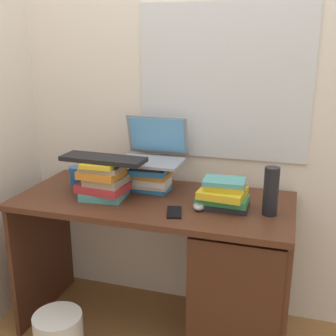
{
  "coord_description": "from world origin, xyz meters",
  "views": [
    {
      "loc": [
        0.65,
        -1.87,
        1.51
      ],
      "look_at": [
        0.09,
        -0.05,
        0.94
      ],
      "focal_mm": 44.89,
      "sensor_mm": 36.0,
      "label": 1
    }
  ],
  "objects": [
    {
      "name": "laptop",
      "position": [
        -0.06,
        0.16,
        0.97
      ],
      "size": [
        0.34,
        0.28,
        0.23
      ],
      "color": "gray",
      "rests_on": "book_stack_tall"
    },
    {
      "name": "mug",
      "position": [
        -0.48,
        0.09,
        0.81
      ],
      "size": [
        0.12,
        0.08,
        0.1
      ],
      "color": "#265999",
      "rests_on": "desk"
    },
    {
      "name": "wall_back",
      "position": [
        0.0,
        0.36,
        1.3
      ],
      "size": [
        6.0,
        0.06,
        2.6
      ],
      "color": "silver",
      "rests_on": "ground"
    },
    {
      "name": "desk",
      "position": [
        0.35,
        -0.02,
        0.42
      ],
      "size": [
        1.38,
        0.62,
        0.76
      ],
      "color": "#4C2819",
      "rests_on": "ground"
    },
    {
      "name": "keyboard",
      "position": [
        -0.23,
        -0.07,
        0.97
      ],
      "size": [
        0.43,
        0.16,
        0.02
      ],
      "primitive_type": "cube",
      "rotation": [
        0.0,
        0.0,
        -0.04
      ],
      "color": "black",
      "rests_on": "book_stack_keyboard_riser"
    },
    {
      "name": "water_bottle",
      "position": [
        0.57,
        -0.04,
        0.87
      ],
      "size": [
        0.07,
        0.07,
        0.22
      ],
      "primitive_type": "cylinder",
      "color": "black",
      "rests_on": "desk"
    },
    {
      "name": "computer_mouse",
      "position": [
        0.25,
        -0.07,
        0.78
      ],
      "size": [
        0.06,
        0.1,
        0.04
      ],
      "primitive_type": "ellipsoid",
      "color": "#A5A8AD",
      "rests_on": "desk"
    },
    {
      "name": "ground_plane",
      "position": [
        0.0,
        0.0,
        0.0
      ],
      "size": [
        6.0,
        6.0,
        0.0
      ],
      "primitive_type": "plane",
      "color": "olive"
    },
    {
      "name": "book_stack_keyboard_riser",
      "position": [
        -0.24,
        -0.07,
        0.86
      ],
      "size": [
        0.25,
        0.21,
        0.19
      ],
      "color": "teal",
      "rests_on": "desk"
    },
    {
      "name": "cell_phone",
      "position": [
        0.15,
        -0.15,
        0.77
      ],
      "size": [
        0.1,
        0.15,
        0.01
      ],
      "primitive_type": "cube",
      "rotation": [
        0.0,
        0.0,
        0.27
      ],
      "color": "black",
      "rests_on": "desk"
    },
    {
      "name": "book_stack_side",
      "position": [
        0.35,
        -0.02,
        0.83
      ],
      "size": [
        0.25,
        0.2,
        0.14
      ],
      "color": "black",
      "rests_on": "desk"
    },
    {
      "name": "book_stack_tall",
      "position": [
        -0.06,
        0.1,
        0.84
      ],
      "size": [
        0.23,
        0.18,
        0.15
      ],
      "color": "#2672B2",
      "rests_on": "desk"
    }
  ]
}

